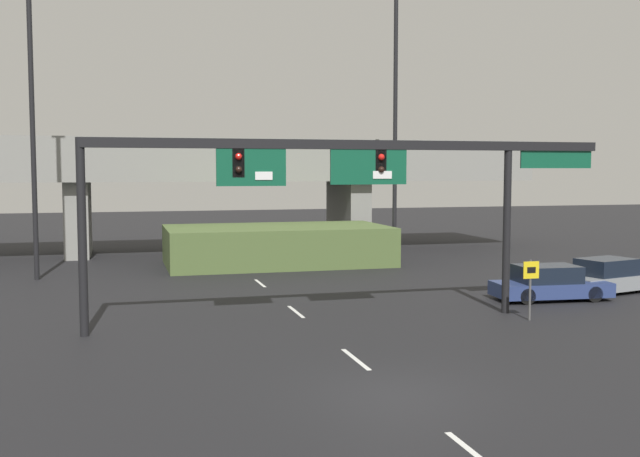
{
  "coord_description": "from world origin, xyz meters",
  "views": [
    {
      "loc": [
        -6.31,
        -16.36,
        5.27
      ],
      "look_at": [
        0.0,
        6.92,
        3.36
      ],
      "focal_mm": 42.0,
      "sensor_mm": 36.0,
      "label": 1
    }
  ],
  "objects_px": {
    "signal_gantry": "(345,172)",
    "speed_limit_sign": "(531,281)",
    "highway_light_pole_far": "(32,118)",
    "parked_sedan_near_right": "(550,284)",
    "parked_sedan_mid_right": "(608,277)",
    "highway_light_pole_near": "(395,117)"
  },
  "relations": [
    {
      "from": "parked_sedan_near_right",
      "to": "parked_sedan_mid_right",
      "type": "relative_size",
      "value": 1.02
    },
    {
      "from": "signal_gantry",
      "to": "parked_sedan_near_right",
      "type": "xyz_separation_m",
      "value": [
        9.28,
        2.02,
        -4.52
      ]
    },
    {
      "from": "highway_light_pole_near",
      "to": "parked_sedan_near_right",
      "type": "xyz_separation_m",
      "value": [
        1.48,
        -13.72,
        -7.59
      ]
    },
    {
      "from": "signal_gantry",
      "to": "speed_limit_sign",
      "type": "relative_size",
      "value": 8.68
    },
    {
      "from": "signal_gantry",
      "to": "highway_light_pole_far",
      "type": "relative_size",
      "value": 1.26
    },
    {
      "from": "speed_limit_sign",
      "to": "parked_sedan_mid_right",
      "type": "height_order",
      "value": "speed_limit_sign"
    },
    {
      "from": "signal_gantry",
      "to": "speed_limit_sign",
      "type": "height_order",
      "value": "signal_gantry"
    },
    {
      "from": "highway_light_pole_far",
      "to": "parked_sedan_near_right",
      "type": "height_order",
      "value": "highway_light_pole_far"
    },
    {
      "from": "speed_limit_sign",
      "to": "highway_light_pole_far",
      "type": "bearing_deg",
      "value": 139.98
    },
    {
      "from": "speed_limit_sign",
      "to": "parked_sedan_near_right",
      "type": "xyz_separation_m",
      "value": [
        2.97,
        3.5,
        -0.74
      ]
    },
    {
      "from": "parked_sedan_mid_right",
      "to": "parked_sedan_near_right",
      "type": "bearing_deg",
      "value": -179.3
    },
    {
      "from": "highway_light_pole_far",
      "to": "signal_gantry",
      "type": "bearing_deg",
      "value": -49.64
    },
    {
      "from": "highway_light_pole_near",
      "to": "parked_sedan_mid_right",
      "type": "bearing_deg",
      "value": -69.14
    },
    {
      "from": "highway_light_pole_near",
      "to": "parked_sedan_near_right",
      "type": "distance_m",
      "value": 15.75
    },
    {
      "from": "speed_limit_sign",
      "to": "highway_light_pole_near",
      "type": "relative_size",
      "value": 0.14
    },
    {
      "from": "highway_light_pole_far",
      "to": "parked_sedan_mid_right",
      "type": "distance_m",
      "value": 27.12
    },
    {
      "from": "highway_light_pole_far",
      "to": "parked_sedan_near_right",
      "type": "relative_size",
      "value": 3.07
    },
    {
      "from": "speed_limit_sign",
      "to": "parked_sedan_near_right",
      "type": "bearing_deg",
      "value": 49.67
    },
    {
      "from": "parked_sedan_near_right",
      "to": "signal_gantry",
      "type": "bearing_deg",
      "value": -163.2
    },
    {
      "from": "speed_limit_sign",
      "to": "parked_sedan_near_right",
      "type": "height_order",
      "value": "speed_limit_sign"
    },
    {
      "from": "signal_gantry",
      "to": "highway_light_pole_far",
      "type": "bearing_deg",
      "value": 130.36
    },
    {
      "from": "highway_light_pole_near",
      "to": "parked_sedan_near_right",
      "type": "height_order",
      "value": "highway_light_pole_near"
    }
  ]
}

